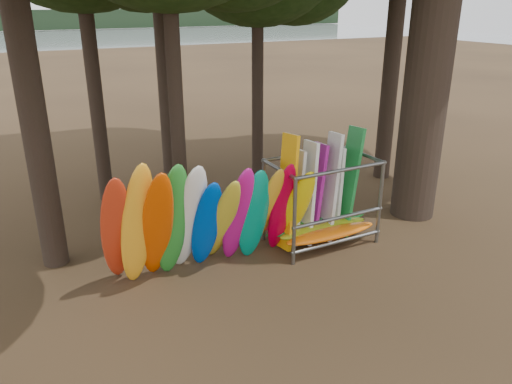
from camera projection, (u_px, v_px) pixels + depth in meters
name	position (u px, v px, depth m)	size (l,w,h in m)	color
ground	(296.00, 265.00, 11.80)	(120.00, 120.00, 0.00)	#47331E
lake	(40.00, 51.00, 61.52)	(160.00, 160.00, 0.00)	gray
far_shore	(14.00, 20.00, 102.23)	(160.00, 4.00, 4.00)	black
kayak_row	(207.00, 220.00, 11.02)	(5.04, 2.07, 3.19)	red
storage_rack	(321.00, 204.00, 12.66)	(3.05, 1.57, 2.92)	slate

